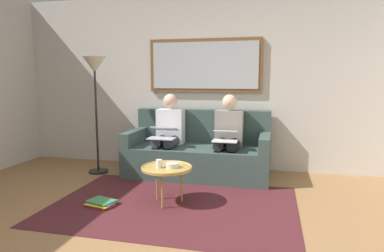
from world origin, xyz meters
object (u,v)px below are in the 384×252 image
at_px(cup, 159,164).
at_px(laptop_white, 226,135).
at_px(coffee_table, 167,168).
at_px(standing_lamp, 95,77).
at_px(person_right, 169,132).
at_px(couch, 199,152).
at_px(laptop_silver, 163,133).
at_px(framed_mirror, 205,65).
at_px(bowl, 172,165).
at_px(magazine_stack, 101,203).
at_px(person_left, 228,134).

bearing_deg(cup, laptop_white, -121.62).
height_order(coffee_table, standing_lamp, standing_lamp).
bearing_deg(laptop_white, coffee_table, 60.14).
bearing_deg(person_right, coffee_table, 106.25).
bearing_deg(couch, laptop_silver, 35.91).
distance_m(framed_mirror, standing_lamp, 1.59).
xyz_separation_m(coffee_table, standing_lamp, (1.35, -0.95, 0.98)).
xyz_separation_m(bowl, magazine_stack, (0.73, 0.23, -0.40)).
distance_m(person_left, laptop_silver, 0.88).
distance_m(couch, standing_lamp, 1.81).
bearing_deg(bowl, person_right, -70.95).
relative_size(framed_mirror, cup, 18.74).
distance_m(cup, magazine_stack, 0.75).
height_order(laptop_silver, standing_lamp, standing_lamp).
xyz_separation_m(coffee_table, bowl, (-0.07, 0.01, 0.04)).
relative_size(framed_mirror, laptop_white, 5.09).
distance_m(person_left, standing_lamp, 2.03).
bearing_deg(magazine_stack, person_right, -103.43).
bearing_deg(framed_mirror, bowl, 89.12).
distance_m(framed_mirror, person_right, 1.13).
distance_m(framed_mirror, cup, 2.00).
distance_m(laptop_white, laptop_silver, 0.85).
xyz_separation_m(laptop_white, standing_lamp, (1.87, -0.05, 0.74)).
distance_m(framed_mirror, person_left, 1.13).
bearing_deg(framed_mirror, person_left, 132.95).
bearing_deg(standing_lamp, bowl, 145.84).
bearing_deg(laptop_white, couch, -36.88).
xyz_separation_m(couch, laptop_silver, (0.43, 0.31, 0.32)).
height_order(bowl, person_right, person_right).
distance_m(person_left, laptop_white, 0.25).
distance_m(framed_mirror, magazine_stack, 2.51).
height_order(couch, laptop_white, couch).
relative_size(framed_mirror, person_right, 1.48).
height_order(framed_mirror, laptop_white, framed_mirror).
relative_size(couch, cup, 22.01).
xyz_separation_m(person_right, standing_lamp, (1.02, 0.20, 0.76)).
relative_size(laptop_white, laptop_silver, 0.93).
xyz_separation_m(coffee_table, person_right, (0.33, -1.15, 0.21)).
relative_size(coffee_table, cup, 6.16).
bearing_deg(person_left, framed_mirror, -47.05).
relative_size(framed_mirror, standing_lamp, 1.02).
bearing_deg(standing_lamp, laptop_silver, 177.71).
height_order(magazine_stack, standing_lamp, standing_lamp).
bearing_deg(framed_mirror, cup, 84.47).
xyz_separation_m(person_right, magazine_stack, (0.33, 1.39, -0.58)).
distance_m(bowl, person_right, 1.24).
height_order(laptop_white, laptop_silver, laptop_silver).
bearing_deg(magazine_stack, bowl, -162.68).
distance_m(cup, laptop_white, 1.13).
bearing_deg(cup, bowl, -162.64).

